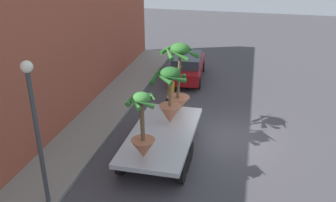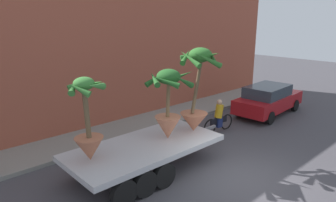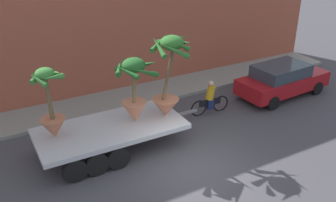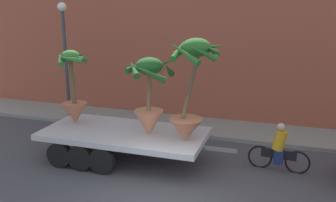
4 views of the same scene
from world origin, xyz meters
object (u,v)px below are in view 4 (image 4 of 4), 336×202
object	(u,v)px
potted_palm_front	(149,98)
cyclist	(279,150)
flatbed_trailer	(118,137)
potted_palm_rear	(74,94)
street_lamp	(65,46)
potted_palm_middle	(190,93)

from	to	relation	value
potted_palm_front	cyclist	bearing A→B (deg)	11.95
flatbed_trailer	potted_palm_front	size ratio (longest dim) A/B	2.57
potted_palm_rear	cyclist	world-z (taller)	potted_palm_rear
cyclist	street_lamp	distance (m)	9.30
potted_palm_rear	cyclist	size ratio (longest dim) A/B	1.35
flatbed_trailer	cyclist	xyz separation A→B (m)	(5.02, 0.70, -0.09)
flatbed_trailer	potted_palm_middle	size ratio (longest dim) A/B	2.05
flatbed_trailer	potted_palm_rear	bearing A→B (deg)	173.08
potted_palm_front	potted_palm_rear	bearing A→B (deg)	173.52
potted_palm_rear	flatbed_trailer	bearing A→B (deg)	-6.92
potted_palm_rear	potted_palm_middle	world-z (taller)	potted_palm_middle
potted_palm_front	street_lamp	distance (m)	5.78
potted_palm_rear	potted_palm_middle	xyz separation A→B (m)	(4.13, -0.42, 0.43)
potted_palm_middle	potted_palm_front	bearing A→B (deg)	175.66
flatbed_trailer	potted_palm_front	distance (m)	1.84
potted_palm_middle	street_lamp	world-z (taller)	street_lamp
flatbed_trailer	cyclist	distance (m)	5.06
flatbed_trailer	potted_palm_rear	xyz separation A→B (m)	(-1.66, 0.20, 1.26)
potted_palm_rear	potted_palm_front	bearing A→B (deg)	-6.48
potted_palm_rear	cyclist	bearing A→B (deg)	4.24
potted_palm_middle	flatbed_trailer	bearing A→B (deg)	174.95
potted_palm_middle	potted_palm_front	size ratio (longest dim) A/B	1.25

